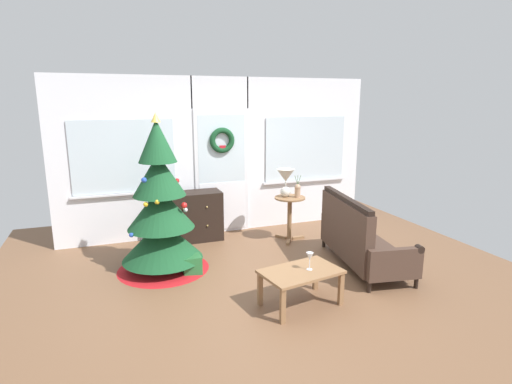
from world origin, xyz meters
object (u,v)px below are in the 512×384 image
Objects in this scene: christmas_tree at (161,215)px; gift_box at (192,265)px; flower_vase at (298,190)px; coffee_table at (301,275)px; settee_sofa at (358,239)px; side_table at (290,210)px; table_lamp at (286,179)px; wine_glass at (310,257)px; dresser_cabinet at (193,216)px.

christmas_tree reaches higher than gift_box.
flower_vase reaches higher than coffee_table.
settee_sofa reaches higher than side_table.
christmas_tree reaches higher than table_lamp.
coffee_table is at bearing -49.68° from christmas_tree.
wine_glass is at bearing -47.89° from christmas_tree.
coffee_table is 1.56m from gift_box.
christmas_tree reaches higher than coffee_table.
wine_glass is at bearing -73.21° from dresser_cabinet.
side_table is at bearing 71.04° from wine_glass.
christmas_tree is 2.00m from coffee_table.
table_lamp is 0.25m from flower_vase.
dresser_cabinet reaches higher than wine_glass.
dresser_cabinet is 4.63× the size of wine_glass.
wine_glass reaches higher than coffee_table.
side_table is 0.49m from table_lamp.
dresser_cabinet is 0.52× the size of settee_sofa.
coffee_table is (-0.87, -1.90, -0.48)m from flower_vase.
gift_box is (0.32, -0.28, -0.62)m from christmas_tree.
dresser_cabinet is 2.58× the size of flower_vase.
settee_sofa is at bearing -13.54° from gift_box.
coffee_table is (1.27, -1.50, -0.39)m from christmas_tree.
table_lamp is at bearing -19.90° from dresser_cabinet.
settee_sofa is at bearing 33.19° from wine_glass.
dresser_cabinet is at bearing 77.46° from gift_box.
flower_vase is (2.14, 0.40, 0.09)m from christmas_tree.
coffee_table is at bearing -114.65° from flower_vase.
flower_vase is (-0.32, 1.19, 0.44)m from settee_sofa.
table_lamp is at bearing 146.31° from side_table.
dresser_cabinet is at bearing 106.79° from wine_glass.
side_table is (-0.42, 1.25, 0.12)m from settee_sofa.
side_table is (1.43, -0.54, 0.11)m from dresser_cabinet.
coffee_table is at bearing -75.12° from dresser_cabinet.
table_lamp is at bearing 14.20° from christmas_tree.
wine_glass is at bearing -49.86° from gift_box.
dresser_cabinet is 1.70m from flower_vase.
settee_sofa reaches higher than gift_box.
christmas_tree is 8.63× the size of gift_box.
coffee_table is 0.22m from wine_glass.
side_table is at bearing 12.73° from christmas_tree.
settee_sofa is 2.21m from gift_box.
flower_vase is at bearing 67.86° from wine_glass.
flower_vase reaches higher than gift_box.
table_lamp is (-0.48, 1.29, 0.61)m from settee_sofa.
christmas_tree is 5.82× the size of flower_vase.
gift_box is (-1.66, -0.78, -0.87)m from table_lamp.
dresser_cabinet is at bearing 136.04° from settee_sofa.
dresser_cabinet is at bearing 160.10° from table_lamp.
side_table is at bearing -20.54° from dresser_cabinet.
dresser_cabinet reaches higher than coffee_table.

